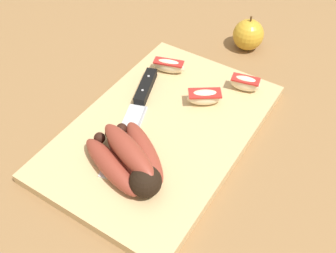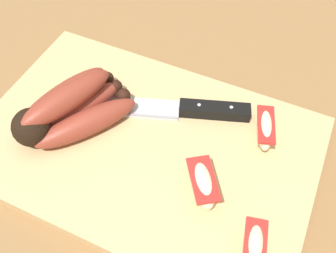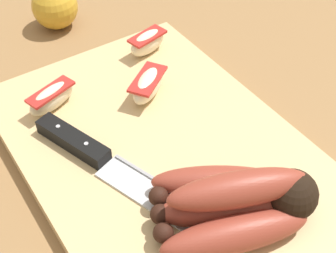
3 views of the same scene
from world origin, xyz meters
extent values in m
plane|color=olive|center=(0.00, 0.00, 0.00)|extent=(6.00, 6.00, 0.00)
cube|color=tan|center=(0.02, -0.01, 0.01)|extent=(0.46, 0.30, 0.02)
sphere|color=black|center=(0.15, 0.05, 0.05)|extent=(0.05, 0.05, 0.05)
ellipsoid|color=brown|center=(0.09, 0.01, 0.04)|extent=(0.11, 0.14, 0.03)
sphere|color=black|center=(0.07, -0.06, 0.04)|extent=(0.02, 0.02, 0.02)
ellipsoid|color=brown|center=(0.12, -0.01, 0.04)|extent=(0.10, 0.15, 0.03)
sphere|color=black|center=(0.09, -0.07, 0.04)|extent=(0.02, 0.02, 0.02)
ellipsoid|color=brown|center=(0.15, -0.02, 0.04)|extent=(0.08, 0.15, 0.03)
sphere|color=black|center=(0.11, -0.08, 0.04)|extent=(0.02, 0.02, 0.02)
ellipsoid|color=brown|center=(0.13, 0.00, 0.07)|extent=(0.09, 0.14, 0.04)
cube|color=silver|center=(0.08, -0.05, 0.02)|extent=(0.18, 0.09, 0.00)
cube|color=#99999E|center=(0.07, -0.03, 0.02)|extent=(0.17, 0.06, 0.00)
cube|color=black|center=(-0.05, -0.09, 0.03)|extent=(0.10, 0.05, 0.02)
cylinder|color=#B2B2B7|center=(-0.07, -0.10, 0.04)|extent=(0.01, 0.01, 0.00)
cylinder|color=#B2B2B7|center=(-0.03, -0.08, 0.04)|extent=(0.01, 0.01, 0.00)
ellipsoid|color=beige|center=(-0.08, 0.03, 0.04)|extent=(0.06, 0.07, 0.03)
cube|color=red|center=(-0.08, 0.03, 0.05)|extent=(0.06, 0.07, 0.00)
ellipsoid|color=beige|center=(-0.13, -0.08, 0.04)|extent=(0.04, 0.07, 0.03)
cube|color=red|center=(-0.13, -0.08, 0.05)|extent=(0.04, 0.07, 0.00)
ellipsoid|color=beige|center=(-0.16, 0.08, 0.04)|extent=(0.04, 0.06, 0.03)
cube|color=red|center=(-0.16, 0.08, 0.05)|extent=(0.04, 0.06, 0.00)
camera|label=1|loc=(0.44, 0.28, 0.56)|focal=42.74mm
camera|label=2|loc=(-0.14, 0.25, 0.45)|focal=41.11mm
camera|label=3|loc=(0.32, -0.21, 0.42)|focal=50.57mm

